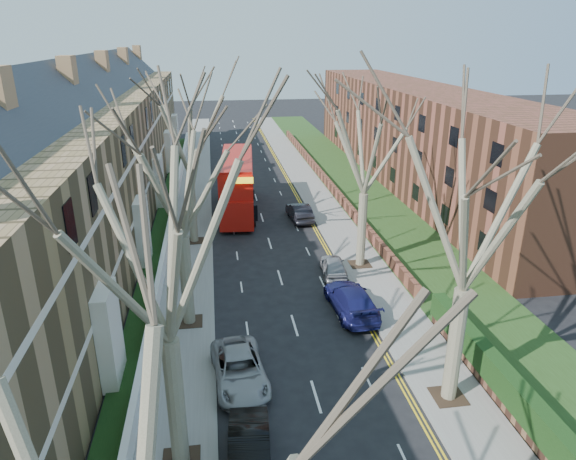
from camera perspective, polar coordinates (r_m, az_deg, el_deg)
name	(u,v)px	position (r m, az deg, el deg)	size (l,w,h in m)	color
pavement_left	(194,199)	(50.44, -10.41, 3.36)	(3.00, 102.00, 0.12)	slate
pavement_right	(316,194)	(51.37, 3.11, 4.00)	(3.00, 102.00, 0.12)	slate
terrace_left	(85,167)	(42.37, -21.59, 6.57)	(9.70, 78.00, 13.60)	olive
flats_right	(415,135)	(57.25, 13.89, 10.25)	(13.97, 54.00, 10.00)	brown
front_wall_left	(171,223)	(42.79, -12.90, 0.77)	(0.30, 78.00, 1.00)	white
grass_verge_right	(359,191)	(52.40, 7.95, 4.27)	(6.00, 102.00, 0.06)	#223B15
tree_left_mid	(159,223)	(16.18, -14.18, 0.78)	(10.50, 10.50, 14.71)	#6B624C
tree_left_far	(177,160)	(25.85, -12.23, 7.66)	(10.15, 10.15, 14.22)	#6B624C
tree_left_dist	(186,117)	(37.58, -11.28, 12.24)	(10.50, 10.50, 14.71)	#6B624C
tree_right_mid	(476,189)	(20.40, 20.19, 4.27)	(10.50, 10.50, 14.71)	#6B624C
tree_right_far	(367,132)	(33.10, 8.79, 10.72)	(10.15, 10.15, 14.22)	#6B624C
double_decker_bus	(237,186)	(45.77, -5.63, 4.93)	(3.65, 12.13, 4.97)	#A9120C
car_left_mid	(249,453)	(20.37, -4.32, -23.48)	(1.52, 4.35, 1.43)	black
car_left_far	(240,369)	(24.28, -5.41, -15.17)	(2.29, 4.97, 1.38)	#939498
car_right_near	(351,300)	(29.80, 7.07, -7.69)	(2.18, 5.36, 1.55)	navy
car_right_mid	(334,266)	(34.08, 5.08, -4.02)	(1.52, 3.79, 1.29)	gray
car_right_far	(300,212)	(43.99, 1.29, 2.02)	(1.55, 4.44, 1.46)	black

